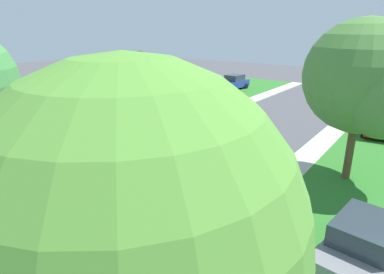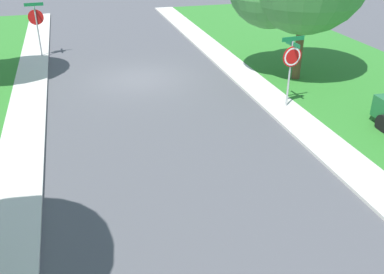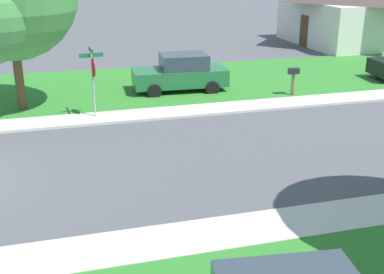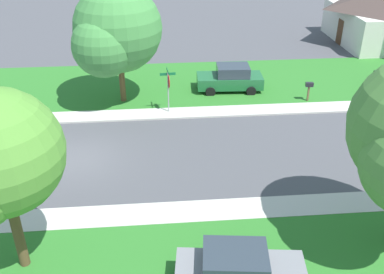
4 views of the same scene
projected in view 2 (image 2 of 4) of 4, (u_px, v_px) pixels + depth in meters
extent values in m
plane|color=#4C4C51|center=(139.00, 79.00, 19.45)|extent=(120.00, 120.00, 0.00)
cylinder|color=#9E9EA3|center=(38.00, 32.00, 21.88)|extent=(0.07, 0.07, 2.60)
cylinder|color=red|center=(36.00, 17.00, 21.58)|extent=(0.76, 0.07, 0.76)
cylinder|color=white|center=(36.00, 17.00, 21.59)|extent=(0.67, 0.04, 0.67)
cylinder|color=red|center=(36.00, 17.00, 21.60)|extent=(0.55, 0.03, 0.55)
cube|color=#146B38|center=(34.00, 4.00, 21.24)|extent=(0.92, 0.07, 0.16)
cube|color=#146B38|center=(34.00, 8.00, 21.33)|extent=(0.07, 0.92, 0.16)
cylinder|color=#9E9EA3|center=(289.00, 76.00, 15.94)|extent=(0.07, 0.07, 2.60)
cylinder|color=red|center=(292.00, 57.00, 15.55)|extent=(0.76, 0.10, 0.76)
cylinder|color=white|center=(292.00, 57.00, 15.54)|extent=(0.67, 0.06, 0.67)
cylinder|color=red|center=(293.00, 57.00, 15.53)|extent=(0.55, 0.05, 0.55)
cube|color=#146B38|center=(293.00, 39.00, 15.30)|extent=(0.92, 0.10, 0.16)
cube|color=#146B38|center=(293.00, 44.00, 15.38)|extent=(0.10, 0.92, 0.16)
cylinder|color=black|center=(384.00, 124.00, 14.52)|extent=(0.27, 0.65, 0.64)
cylinder|color=brown|center=(299.00, 48.00, 18.72)|extent=(0.36, 0.36, 2.89)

